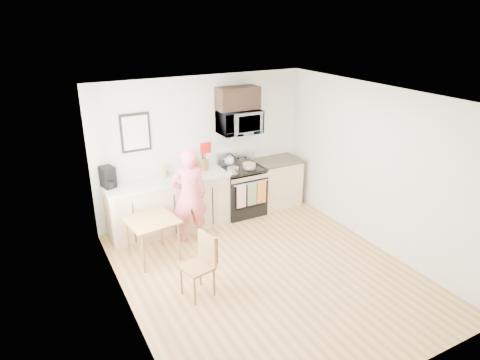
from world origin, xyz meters
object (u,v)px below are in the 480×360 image
range (242,192)px  cake (249,166)px  microwave (239,122)px  dining_table (152,224)px  chair (204,255)px  person (189,196)px

range → cake: bearing=-50.6°
microwave → cake: (0.09, -0.22, -0.79)m
microwave → range: bearing=-89.9°
microwave → cake: 0.83m
dining_table → chair: bearing=-72.9°
range → chair: size_ratio=1.31×
microwave → dining_table: 2.46m
microwave → chair: (-1.62, -2.06, -1.19)m
dining_table → chair: chair is taller
range → microwave: bearing=90.1°
dining_table → cake: size_ratio=2.52×
person → chair: (-0.36, -1.43, -0.24)m
dining_table → cake: 2.21m
range → dining_table: range is taller
microwave → person: size_ratio=0.47×
chair → cake: bearing=34.5°
dining_table → chair: size_ratio=0.81×
microwave → chair: size_ratio=0.86×
cake → person: bearing=-163.0°
microwave → dining_table: size_ratio=1.06×
range → cake: (0.09, -0.11, 0.53)m
person → chair: person is taller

